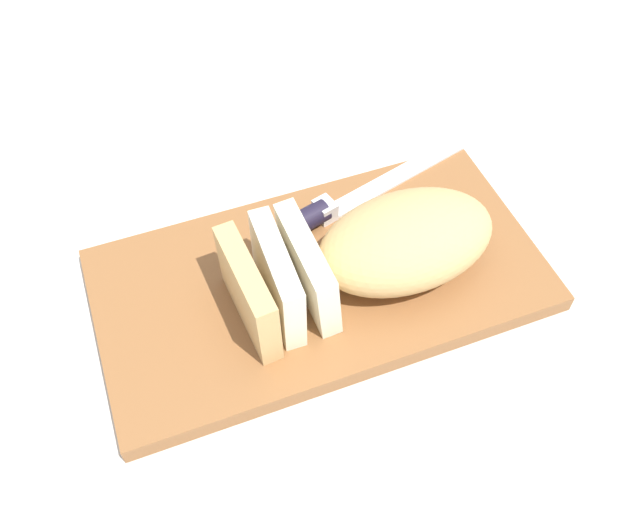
% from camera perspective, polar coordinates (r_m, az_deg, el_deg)
% --- Properties ---
extents(ground_plane, '(3.00, 3.00, 0.00)m').
position_cam_1_polar(ground_plane, '(0.73, 0.00, -2.48)').
color(ground_plane, beige).
extents(cutting_board, '(0.47, 0.26, 0.02)m').
position_cam_1_polar(cutting_board, '(0.72, 0.00, -1.99)').
color(cutting_board, brown).
rests_on(cutting_board, ground_plane).
extents(bread_loaf, '(0.28, 0.13, 0.08)m').
position_cam_1_polar(bread_loaf, '(0.68, 4.62, 0.47)').
color(bread_loaf, tan).
rests_on(bread_loaf, cutting_board).
extents(bread_knife, '(0.25, 0.10, 0.03)m').
position_cam_1_polar(bread_knife, '(0.76, 0.95, 4.06)').
color(bread_knife, silver).
rests_on(bread_knife, cutting_board).
extents(crumb_near_knife, '(0.01, 0.01, 0.01)m').
position_cam_1_polar(crumb_near_knife, '(0.72, -1.07, -0.12)').
color(crumb_near_knife, '#A8753D').
rests_on(crumb_near_knife, cutting_board).
extents(crumb_near_loaf, '(0.01, 0.01, 0.01)m').
position_cam_1_polar(crumb_near_loaf, '(0.74, -3.26, 1.74)').
color(crumb_near_loaf, '#A8753D').
rests_on(crumb_near_loaf, cutting_board).
extents(crumb_stray_left, '(0.00, 0.00, 0.00)m').
position_cam_1_polar(crumb_stray_left, '(0.72, 5.09, -0.95)').
color(crumb_stray_left, '#A8753D').
rests_on(crumb_stray_left, cutting_board).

